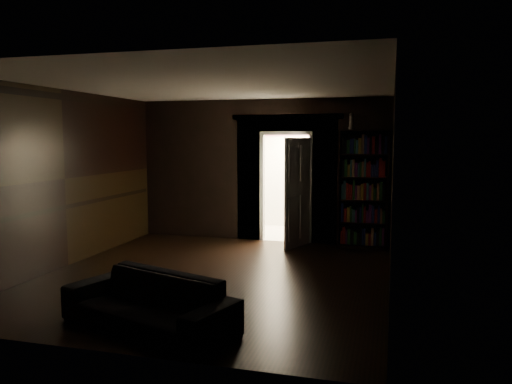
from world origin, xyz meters
TOP-DOWN VIEW (x-y plane):
  - ground at (0.00, 0.00)m, footprint 5.50×5.50m
  - room_walls at (-0.01, 1.07)m, footprint 5.02×5.61m
  - kitchen_alcove at (0.50, 3.87)m, footprint 2.20×1.80m
  - sofa at (0.02, -2.10)m, footprint 2.15×1.45m
  - bookshelf at (2.00, 2.55)m, footprint 0.92×0.37m
  - refrigerator at (1.10, 4.03)m, footprint 0.75×0.69m
  - door at (0.81, 2.33)m, footprint 0.36×0.81m
  - figurine at (1.75, 2.53)m, footprint 0.10×0.10m
  - bottles at (1.08, 4.02)m, footprint 0.71×0.23m

SIDE VIEW (x-z plane):
  - ground at x=0.00m, z-range 0.00..0.00m
  - sofa at x=0.02m, z-range 0.00..0.76m
  - refrigerator at x=1.10m, z-range 0.00..1.65m
  - door at x=0.81m, z-range 0.00..2.05m
  - bookshelf at x=2.00m, z-range 0.00..2.20m
  - kitchen_alcove at x=0.50m, z-range -0.09..2.51m
  - room_walls at x=-0.01m, z-range 0.26..3.10m
  - bottles at x=1.08m, z-range 1.65..1.94m
  - figurine at x=1.75m, z-range 2.20..2.50m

